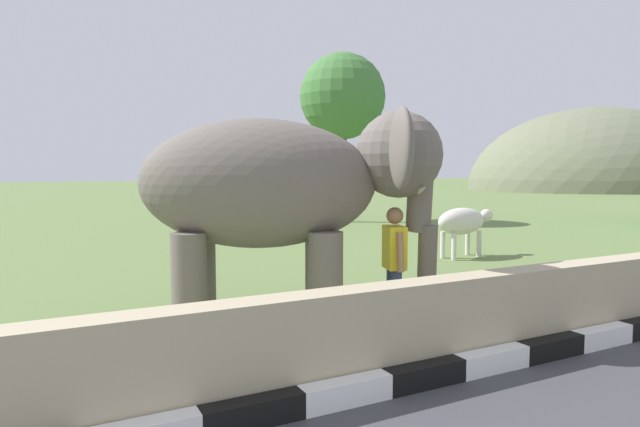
{
  "coord_description": "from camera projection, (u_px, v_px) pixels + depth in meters",
  "views": [
    {
      "loc": [
        0.39,
        -0.11,
        2.15
      ],
      "look_at": [
        3.54,
        5.99,
        1.6
      ],
      "focal_mm": 30.4,
      "sensor_mm": 36.0,
      "label": 1
    }
  ],
  "objects": [
    {
      "name": "person_handler",
      "position": [
        394.0,
        261.0,
        7.33
      ],
      "size": [
        0.35,
        0.65,
        1.66
      ],
      "color": "navy",
      "rests_on": "ground_plane"
    },
    {
      "name": "barrier_parapet",
      "position": [
        251.0,
        356.0,
        4.81
      ],
      "size": [
        28.0,
        0.36,
        1.0
      ],
      "primitive_type": "cube",
      "color": "tan",
      "rests_on": "ground_plane"
    },
    {
      "name": "elephant",
      "position": [
        286.0,
        187.0,
        7.14
      ],
      "size": [
        4.04,
        3.2,
        2.94
      ],
      "color": "#675F58",
      "rests_on": "ground_plane"
    },
    {
      "name": "tree_distant",
      "position": [
        343.0,
        97.0,
        22.11
      ],
      "size": [
        3.51,
        3.51,
        6.91
      ],
      "color": "brown",
      "rests_on": "ground_plane"
    },
    {
      "name": "hill_east",
      "position": [
        595.0,
        189.0,
        59.95
      ],
      "size": [
        29.96,
        23.97,
        17.89
      ],
      "color": "#6A6F54",
      "rests_on": "ground_plane"
    },
    {
      "name": "cow_near",
      "position": [
        463.0,
        222.0,
        13.3
      ],
      "size": [
        1.92,
        0.77,
        1.23
      ],
      "color": "beige",
      "rests_on": "ground_plane"
    }
  ]
}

